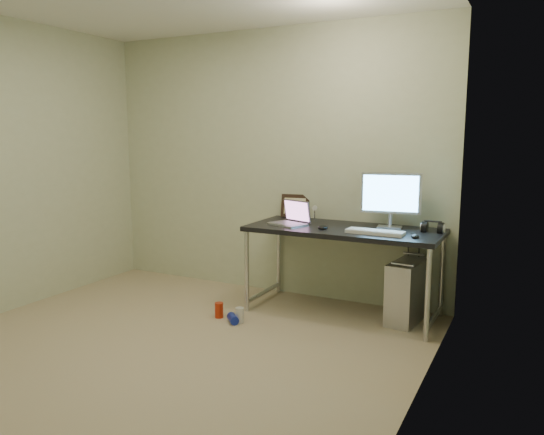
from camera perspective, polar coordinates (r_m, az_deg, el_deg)
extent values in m
plane|color=tan|center=(3.93, -12.27, -14.13)|extent=(3.50, 3.50, 0.00)
cube|color=beige|center=(5.10, -0.21, 5.85)|extent=(3.50, 0.02, 2.50)
cube|color=beige|center=(2.85, 15.30, 3.05)|extent=(0.02, 3.50, 2.50)
cube|color=black|center=(4.49, 7.74, -1.34)|extent=(1.61, 0.70, 0.04)
cylinder|color=silver|center=(4.60, -2.74, -5.80)|extent=(0.04, 0.04, 0.71)
cylinder|color=silver|center=(5.14, 0.71, -4.22)|extent=(0.04, 0.04, 0.71)
cylinder|color=silver|center=(4.10, 16.40, -8.04)|extent=(0.04, 0.04, 0.71)
cylinder|color=silver|center=(4.69, 17.82, -5.95)|extent=(0.04, 0.04, 0.71)
cylinder|color=silver|center=(4.94, -0.91, -8.06)|extent=(0.04, 0.62, 0.04)
cylinder|color=silver|center=(4.47, 17.00, -10.32)|extent=(0.04, 0.62, 0.04)
cube|color=silver|center=(4.52, 14.33, -7.72)|extent=(0.27, 0.51, 0.51)
cylinder|color=silver|center=(4.25, 13.87, -4.92)|extent=(0.18, 0.05, 0.02)
cylinder|color=silver|center=(4.64, 15.01, -3.81)|extent=(0.18, 0.05, 0.02)
cylinder|color=black|center=(4.72, 14.46, -5.15)|extent=(0.01, 0.16, 0.69)
cylinder|color=black|center=(4.69, 15.48, -5.54)|extent=(0.02, 0.11, 0.71)
cylinder|color=#B7280E|center=(4.54, -5.72, -9.88)|extent=(0.10, 0.10, 0.13)
cylinder|color=silver|center=(4.41, -3.50, -10.45)|extent=(0.09, 0.09, 0.13)
cylinder|color=#15269E|center=(4.42, -4.22, -10.80)|extent=(0.14, 0.14, 0.07)
cube|color=silver|center=(4.57, 1.68, -0.72)|extent=(0.35, 0.30, 0.02)
cube|color=slate|center=(4.57, 1.68, -0.60)|extent=(0.31, 0.26, 0.00)
cube|color=gray|center=(4.64, 2.72, 0.71)|extent=(0.30, 0.14, 0.19)
cube|color=#8A5683|center=(4.64, 2.68, 0.70)|extent=(0.26, 0.12, 0.17)
cube|color=silver|center=(4.54, 12.52, -1.02)|extent=(0.22, 0.17, 0.01)
cylinder|color=silver|center=(4.54, 12.61, -0.23)|extent=(0.03, 0.03, 0.11)
cube|color=silver|center=(4.50, 12.68, 2.57)|extent=(0.49, 0.10, 0.34)
cube|color=#64BAFF|center=(4.49, 12.61, 2.55)|extent=(0.44, 0.07, 0.30)
cube|color=silver|center=(4.25, 11.03, -1.54)|extent=(0.46, 0.16, 0.03)
ellipsoid|color=black|center=(4.16, 15.17, -1.88)|extent=(0.08, 0.11, 0.03)
ellipsoid|color=black|center=(4.41, 5.47, -0.95)|extent=(0.08, 0.12, 0.04)
cylinder|color=black|center=(4.45, 16.10, -1.07)|extent=(0.04, 0.11, 0.11)
cylinder|color=black|center=(4.42, 17.71, -1.19)|extent=(0.04, 0.11, 0.11)
cube|color=black|center=(4.43, 16.94, -0.40)|extent=(0.14, 0.02, 0.01)
cube|color=black|center=(4.99, 2.52, 1.26)|extent=(0.28, 0.12, 0.22)
cylinder|color=silver|center=(4.86, 4.61, 0.32)|extent=(0.01, 0.01, 0.10)
cylinder|color=silver|center=(4.85, 4.62, 1.02)|extent=(0.05, 0.04, 0.04)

